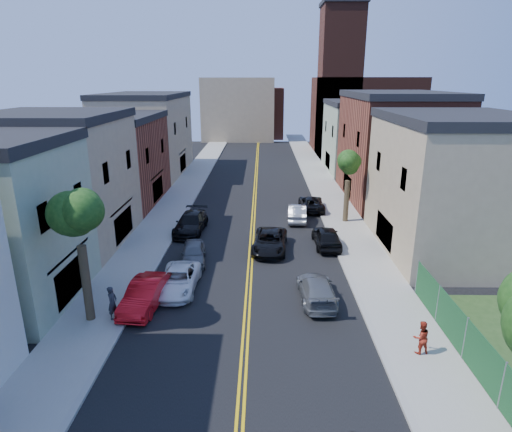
{
  "coord_description": "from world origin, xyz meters",
  "views": [
    {
      "loc": [
        0.76,
        -5.08,
        11.74
      ],
      "look_at": [
        0.32,
        25.42,
        2.0
      ],
      "focal_mm": 30.19,
      "sensor_mm": 36.0,
      "label": 1
    }
  ],
  "objects_px": {
    "dark_car_right_far": "(311,203)",
    "pedestrian_right": "(421,337)",
    "black_car_right": "(327,237)",
    "red_sedan": "(145,294)",
    "silver_car_right": "(297,212)",
    "grey_car_right": "(317,289)",
    "white_pickup": "(178,280)",
    "black_suv_lane": "(270,241)",
    "black_car_left": "(191,223)",
    "grey_car_left": "(193,253)",
    "pedestrian_left": "(112,303)"
  },
  "relations": [
    {
      "from": "black_car_left",
      "to": "black_suv_lane",
      "type": "xyz_separation_m",
      "value": [
        6.26,
        -3.82,
        -0.06
      ]
    },
    {
      "from": "white_pickup",
      "to": "silver_car_right",
      "type": "xyz_separation_m",
      "value": [
        7.9,
        13.08,
        0.07
      ]
    },
    {
      "from": "black_car_right",
      "to": "pedestrian_left",
      "type": "relative_size",
      "value": 2.53
    },
    {
      "from": "red_sedan",
      "to": "black_car_right",
      "type": "relative_size",
      "value": 1.02
    },
    {
      "from": "grey_car_left",
      "to": "black_suv_lane",
      "type": "xyz_separation_m",
      "value": [
        5.14,
        2.15,
        0.03
      ]
    },
    {
      "from": "red_sedan",
      "to": "grey_car_right",
      "type": "height_order",
      "value": "red_sedan"
    },
    {
      "from": "black_car_right",
      "to": "silver_car_right",
      "type": "bearing_deg",
      "value": -75.79
    },
    {
      "from": "dark_car_right_far",
      "to": "pedestrian_right",
      "type": "distance_m",
      "value": 22.36
    },
    {
      "from": "white_pickup",
      "to": "silver_car_right",
      "type": "distance_m",
      "value": 15.28
    },
    {
      "from": "red_sedan",
      "to": "black_car_left",
      "type": "height_order",
      "value": "black_car_left"
    },
    {
      "from": "pedestrian_right",
      "to": "grey_car_left",
      "type": "bearing_deg",
      "value": -52.67
    },
    {
      "from": "pedestrian_left",
      "to": "pedestrian_right",
      "type": "xyz_separation_m",
      "value": [
        14.52,
        -2.7,
        -0.09
      ]
    },
    {
      "from": "grey_car_right",
      "to": "silver_car_right",
      "type": "bearing_deg",
      "value": -92.11
    },
    {
      "from": "black_car_right",
      "to": "pedestrian_right",
      "type": "height_order",
      "value": "pedestrian_right"
    },
    {
      "from": "grey_car_left",
      "to": "silver_car_right",
      "type": "relative_size",
      "value": 0.89
    },
    {
      "from": "white_pickup",
      "to": "grey_car_left",
      "type": "distance_m",
      "value": 4.04
    },
    {
      "from": "red_sedan",
      "to": "grey_car_left",
      "type": "distance_m",
      "value": 6.2
    },
    {
      "from": "pedestrian_right",
      "to": "grey_car_right",
      "type": "bearing_deg",
      "value": -62.91
    },
    {
      "from": "grey_car_left",
      "to": "silver_car_right",
      "type": "bearing_deg",
      "value": 42.88
    },
    {
      "from": "dark_car_right_far",
      "to": "white_pickup",
      "type": "bearing_deg",
      "value": 61.06
    },
    {
      "from": "white_pickup",
      "to": "grey_car_left",
      "type": "bearing_deg",
      "value": 86.99
    },
    {
      "from": "black_car_left",
      "to": "pedestrian_left",
      "type": "bearing_deg",
      "value": -94.39
    },
    {
      "from": "red_sedan",
      "to": "grey_car_left",
      "type": "relative_size",
      "value": 1.15
    },
    {
      "from": "grey_car_right",
      "to": "silver_car_right",
      "type": "height_order",
      "value": "silver_car_right"
    },
    {
      "from": "white_pickup",
      "to": "black_suv_lane",
      "type": "height_order",
      "value": "black_suv_lane"
    },
    {
      "from": "black_car_right",
      "to": "silver_car_right",
      "type": "xyz_separation_m",
      "value": [
        -1.68,
        6.07,
        -0.03
      ]
    },
    {
      "from": "grey_car_right",
      "to": "dark_car_right_far",
      "type": "xyz_separation_m",
      "value": [
        1.58,
        17.27,
        -0.0
      ]
    },
    {
      "from": "pedestrian_left",
      "to": "pedestrian_right",
      "type": "bearing_deg",
      "value": -92.84
    },
    {
      "from": "red_sedan",
      "to": "silver_car_right",
      "type": "xyz_separation_m",
      "value": [
        9.29,
        15.03,
        -0.02
      ]
    },
    {
      "from": "black_car_left",
      "to": "dark_car_right_far",
      "type": "relative_size",
      "value": 1.1
    },
    {
      "from": "black_car_right",
      "to": "pedestrian_left",
      "type": "bearing_deg",
      "value": 39.0
    },
    {
      "from": "black_car_right",
      "to": "dark_car_right_far",
      "type": "bearing_deg",
      "value": -90.5
    },
    {
      "from": "black_car_left",
      "to": "pedestrian_right",
      "type": "height_order",
      "value": "pedestrian_right"
    },
    {
      "from": "silver_car_right",
      "to": "dark_car_right_far",
      "type": "distance_m",
      "value": 3.47
    },
    {
      "from": "grey_car_right",
      "to": "pedestrian_right",
      "type": "height_order",
      "value": "pedestrian_right"
    },
    {
      "from": "dark_car_right_far",
      "to": "black_suv_lane",
      "type": "bearing_deg",
      "value": 69.4
    },
    {
      "from": "black_car_left",
      "to": "pedestrian_right",
      "type": "bearing_deg",
      "value": -48.26
    },
    {
      "from": "grey_car_right",
      "to": "pedestrian_right",
      "type": "bearing_deg",
      "value": 126.68
    },
    {
      "from": "silver_car_right",
      "to": "black_suv_lane",
      "type": "xyz_separation_m",
      "value": [
        -2.48,
        -6.91,
        -0.02
      ]
    },
    {
      "from": "black_car_left",
      "to": "black_car_right",
      "type": "xyz_separation_m",
      "value": [
        10.42,
        -2.98,
        -0.01
      ]
    },
    {
      "from": "white_pickup",
      "to": "black_car_left",
      "type": "height_order",
      "value": "black_car_left"
    },
    {
      "from": "dark_car_right_far",
      "to": "pedestrian_right",
      "type": "relative_size",
      "value": 3.06
    },
    {
      "from": "grey_car_right",
      "to": "grey_car_left",
      "type": "bearing_deg",
      "value": -36.0
    },
    {
      "from": "silver_car_right",
      "to": "black_suv_lane",
      "type": "bearing_deg",
      "value": 74.49
    },
    {
      "from": "red_sedan",
      "to": "silver_car_right",
      "type": "relative_size",
      "value": 1.03
    },
    {
      "from": "black_car_left",
      "to": "silver_car_right",
      "type": "relative_size",
      "value": 1.2
    },
    {
      "from": "silver_car_right",
      "to": "black_car_left",
      "type": "bearing_deg",
      "value": 23.72
    },
    {
      "from": "black_car_left",
      "to": "grey_car_right",
      "type": "bearing_deg",
      "value": -48.42
    },
    {
      "from": "black_suv_lane",
      "to": "pedestrian_right",
      "type": "bearing_deg",
      "value": -57.21
    },
    {
      "from": "white_pickup",
      "to": "pedestrian_right",
      "type": "distance_m",
      "value": 13.31
    }
  ]
}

